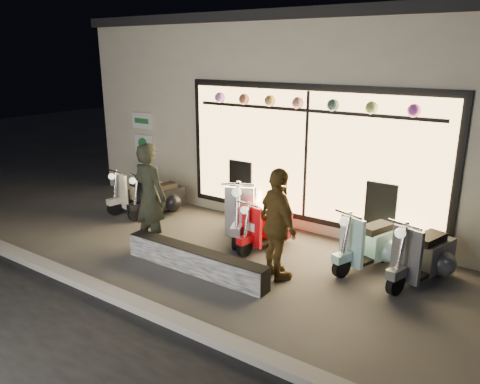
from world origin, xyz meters
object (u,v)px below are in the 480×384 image
at_px(graffiti_barrier, 195,260).
at_px(woman, 278,225).
at_px(man, 150,197).
at_px(scooter_red, 270,226).
at_px(scooter_silver, 245,210).

height_order(graffiti_barrier, woman, woman).
bearing_deg(man, woman, -172.16).
distance_m(scooter_red, man, 2.23).
xyz_separation_m(man, woman, (2.49, 0.24, -0.08)).
xyz_separation_m(graffiti_barrier, scooter_red, (0.42, 1.62, 0.17)).
height_order(graffiti_barrier, scooter_silver, scooter_silver).
bearing_deg(scooter_red, scooter_silver, 168.37).
height_order(scooter_red, woman, woman).
height_order(scooter_silver, man, man).
xyz_separation_m(graffiti_barrier, woman, (1.19, 0.58, 0.69)).
bearing_deg(graffiti_barrier, woman, 25.91).
relative_size(graffiti_barrier, scooter_red, 2.07).
distance_m(scooter_silver, man, 1.91).
height_order(scooter_red, man, man).
height_order(graffiti_barrier, man, man).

